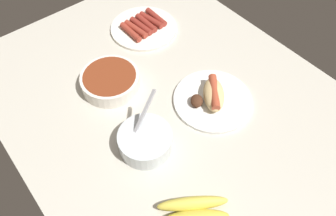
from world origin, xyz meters
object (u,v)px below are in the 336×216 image
bowl_chili (110,80)px  bowl_coleslaw (145,140)px  plate_sausages (144,27)px  plate_hotdog_assembled (212,98)px

bowl_chili → bowl_coleslaw: bearing=169.3°
bowl_coleslaw → plate_sausages: (38.69, -28.15, -2.06)cm
bowl_coleslaw → plate_sausages: bearing=-36.0°
bowl_coleslaw → plate_sausages: 47.89cm
plate_hotdog_assembled → bowl_coleslaw: (0.19, 24.37, 1.34)cm
bowl_chili → plate_sausages: (15.03, -23.66, -1.61)cm
bowl_chili → plate_sausages: bowl_chili is taller
plate_hotdog_assembled → plate_sausages: (38.88, -3.77, -0.72)cm
plate_hotdog_assembled → bowl_coleslaw: bowl_coleslaw is taller
bowl_chili → plate_hotdog_assembled: plate_hotdog_assembled is taller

